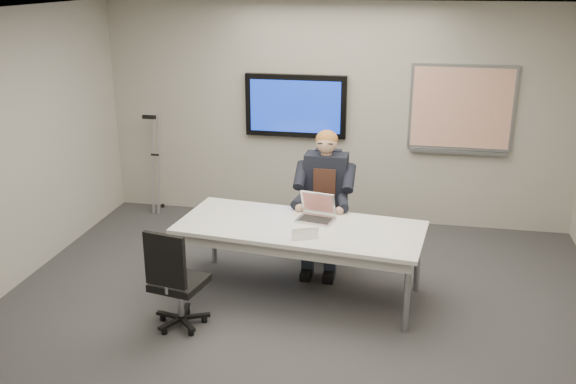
% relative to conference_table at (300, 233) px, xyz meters
% --- Properties ---
extents(floor, '(6.00, 6.00, 0.02)m').
position_rel_conference_table_xyz_m(floor, '(0.06, -0.80, -0.66)').
color(floor, '#333336').
rests_on(floor, ground).
extents(ceiling, '(6.00, 6.00, 0.02)m').
position_rel_conference_table_xyz_m(ceiling, '(0.06, -0.80, 2.14)').
color(ceiling, white).
rests_on(ceiling, wall_back).
extents(wall_back, '(6.00, 0.02, 2.80)m').
position_rel_conference_table_xyz_m(wall_back, '(0.06, 2.20, 0.74)').
color(wall_back, '#A8A498').
rests_on(wall_back, ground).
extents(conference_table, '(2.51, 1.27, 0.75)m').
position_rel_conference_table_xyz_m(conference_table, '(0.00, 0.00, 0.00)').
color(conference_table, white).
rests_on(conference_table, ground).
extents(tv_display, '(1.30, 0.09, 0.80)m').
position_rel_conference_table_xyz_m(tv_display, '(-0.44, 2.15, 0.84)').
color(tv_display, black).
rests_on(tv_display, wall_back).
extents(whiteboard, '(1.25, 0.08, 1.10)m').
position_rel_conference_table_xyz_m(whiteboard, '(1.61, 2.17, 0.87)').
color(whiteboard, '#989CA0').
rests_on(whiteboard, wall_back).
extents(office_chair_far, '(0.47, 0.47, 0.94)m').
position_rel_conference_table_xyz_m(office_chair_far, '(0.13, 0.97, -0.37)').
color(office_chair_far, black).
rests_on(office_chair_far, ground).
extents(office_chair_near, '(0.56, 0.56, 0.99)m').
position_rel_conference_table_xyz_m(office_chair_near, '(-0.98, -0.87, -0.35)').
color(office_chair_near, black).
rests_on(office_chair_near, ground).
extents(seated_person, '(0.47, 0.80, 1.51)m').
position_rel_conference_table_xyz_m(seated_person, '(0.13, 0.71, -0.05)').
color(seated_person, '#1F2634').
rests_on(seated_person, office_chair_far).
extents(crutch, '(0.25, 0.61, 1.44)m').
position_rel_conference_table_xyz_m(crutch, '(-2.32, 2.00, 0.04)').
color(crutch, '#AFB1B7').
rests_on(crutch, ground).
extents(laptop, '(0.41, 0.40, 0.26)m').
position_rel_conference_table_xyz_m(laptop, '(0.13, 0.22, 0.15)').
color(laptop, silver).
rests_on(laptop, conference_table).
extents(name_tent, '(0.25, 0.16, 0.10)m').
position_rel_conference_table_xyz_m(name_tent, '(0.10, -0.30, 0.13)').
color(name_tent, white).
rests_on(name_tent, conference_table).
extents(pen, '(0.06, 0.12, 0.01)m').
position_rel_conference_table_xyz_m(pen, '(0.01, -0.29, 0.09)').
color(pen, black).
rests_on(pen, conference_table).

